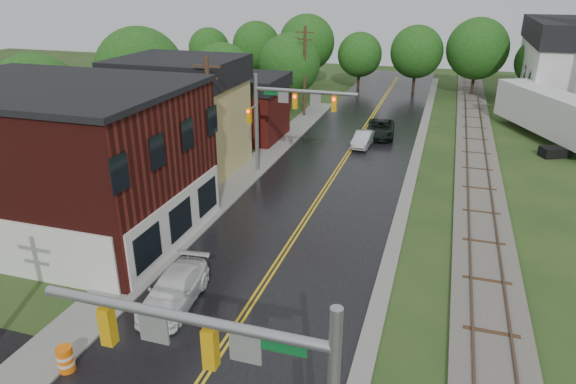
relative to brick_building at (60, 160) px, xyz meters
The scene contains 20 objects.
main_road 19.95m from the brick_building, 50.23° to the left, with size 10.00×90.00×0.02m, color black.
curb_right 27.15m from the brick_building, 48.20° to the left, with size 0.80×70.00×0.12m, color gray.
sidewalk_left 12.52m from the brick_building, 57.86° to the left, with size 2.40×50.00×0.12m, color gray.
brick_building is the anchor object (origin of this frame).
yellow_house 11.14m from the brick_building, 82.32° to the left, with size 8.00×7.00×6.40m, color tan.
darkred_building 20.25m from the brick_building, 82.92° to the left, with size 7.00×6.00×4.40m, color #3F0F0C.
railroad 30.36m from the brick_building, 41.66° to the left, with size 3.20×80.00×0.30m.
traffic_signal_near 20.60m from the brick_building, 39.17° to the right, with size 7.34×0.30×7.20m.
traffic_signal_far 15.03m from the brick_building, 53.08° to the left, with size 7.34×0.43×7.20m.
utility_pole_b 9.03m from the brick_building, 50.93° to the left, with size 1.80×0.28×9.00m.
utility_pole_c 29.56m from the brick_building, 78.91° to the left, with size 1.80×0.28×9.00m.
tree_left_a 10.14m from the brick_building, 136.87° to the left, with size 6.80×6.80×8.67m.
tree_left_b 17.80m from the brick_building, 107.61° to the left, with size 7.60×7.60×9.69m.
tree_left_c 24.94m from the brick_building, 93.14° to the left, with size 6.00×6.00×7.65m.
tree_left_e 31.12m from the brick_building, 83.29° to the left, with size 6.40×6.40×8.16m.
suv_dark 28.05m from the brick_building, 59.12° to the left, with size 2.39×5.18×1.44m, color black.
sedan_silver 24.70m from the brick_building, 57.08° to the left, with size 1.35×3.86×1.27m, color silver.
pickup_white 11.01m from the brick_building, 27.35° to the right, with size 1.94×4.78×1.39m, color white.
semi_trailer 39.53m from the brick_building, 43.88° to the left, with size 8.29×13.52×4.18m.
construction_barrel 12.84m from the brick_building, 52.11° to the right, with size 0.58×0.58×1.03m, color orange.
Camera 1 is at (7.22, -6.46, 13.29)m, focal length 32.00 mm.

